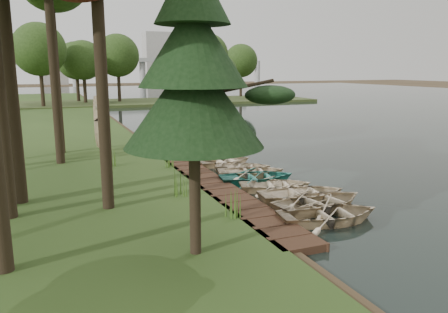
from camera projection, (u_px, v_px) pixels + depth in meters
name	position (u px, v px, depth m)	size (l,w,h in m)	color
ground	(243.00, 186.00, 20.74)	(300.00, 300.00, 0.00)	#3D2F1D
water	(409.00, 117.00, 49.92)	(130.00, 200.00, 0.05)	black
boardwalk	(212.00, 186.00, 20.12)	(1.60, 16.00, 0.30)	#372115
peninsula	(158.00, 102.00, 69.06)	(50.00, 14.00, 0.45)	#34421D
far_trees	(136.00, 62.00, 66.60)	(45.60, 5.60, 8.80)	black
bridge	(117.00, 63.00, 132.88)	(95.90, 4.00, 8.60)	#A5A5A0
building_a	(158.00, 58.00, 157.17)	(10.00, 8.00, 18.00)	#A5A5A0
building_b	(55.00, 67.00, 149.45)	(8.00, 8.00, 12.00)	#A5A5A0
rowboat_0	(329.00, 212.00, 15.62)	(2.70, 3.78, 0.78)	beige
rowboat_1	(321.00, 200.00, 16.95)	(2.87, 4.02, 0.83)	beige
rowboat_2	(303.00, 192.00, 18.14)	(2.68, 3.76, 0.78)	beige
rowboat_3	(276.00, 183.00, 19.64)	(2.32, 3.25, 0.67)	beige
rowboat_4	(257.00, 175.00, 20.95)	(2.59, 3.63, 0.75)	teal
rowboat_5	(251.00, 170.00, 22.15)	(2.44, 3.42, 0.71)	beige
rowboat_6	(243.00, 165.00, 23.41)	(2.15, 3.01, 0.62)	beige
rowboat_7	(225.00, 160.00, 24.75)	(2.29, 3.21, 0.66)	beige
rowboat_8	(219.00, 155.00, 26.01)	(2.27, 3.18, 0.66)	beige
rowboat_9	(213.00, 152.00, 26.88)	(2.67, 3.73, 0.77)	beige
rowboat_10	(209.00, 147.00, 28.47)	(2.43, 3.40, 0.70)	beige
stored_rowboat	(102.00, 145.00, 27.62)	(2.57, 3.60, 0.75)	beige
pine_tree	(193.00, 70.00, 11.47)	(3.80, 3.80, 8.19)	black
reeds_0	(232.00, 203.00, 15.36)	(0.60, 0.60, 1.02)	#3F661E
reeds_1	(180.00, 184.00, 17.91)	(0.60, 0.60, 1.04)	#3F661E
reeds_2	(112.00, 158.00, 23.41)	(0.60, 0.60, 0.92)	#3F661E
reeds_3	(168.00, 157.00, 23.16)	(0.60, 0.60, 1.13)	#3F661E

